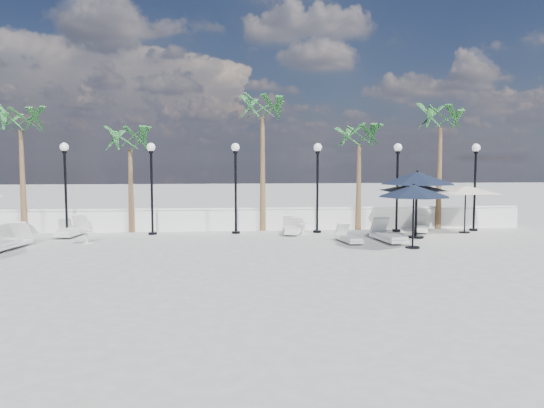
{
  "coord_description": "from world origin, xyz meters",
  "views": [
    {
      "loc": [
        -0.32,
        -15.93,
        3.22
      ],
      "look_at": [
        1.31,
        3.67,
        1.5
      ],
      "focal_mm": 35.0,
      "sensor_mm": 36.0,
      "label": 1
    }
  ],
  "objects": [
    {
      "name": "palm_2",
      "position": [
        1.2,
        7.3,
        5.12
      ],
      "size": [
        2.6,
        2.6,
        6.1
      ],
      "color": "brown",
      "rests_on": "ground"
    },
    {
      "name": "ground",
      "position": [
        0.0,
        0.0,
        0.0
      ],
      "size": [
        100.0,
        100.0,
        0.0
      ],
      "primitive_type": "plane",
      "color": "#979692",
      "rests_on": "ground"
    },
    {
      "name": "palm_0",
      "position": [
        -9.0,
        7.3,
        4.53
      ],
      "size": [
        2.6,
        2.6,
        5.5
      ],
      "color": "brown",
      "rests_on": "ground"
    },
    {
      "name": "lounger_5",
      "position": [
        2.48,
        6.04,
        0.2
      ],
      "size": [
        1.06,
        1.7,
        0.61
      ],
      "rotation": [
        0.0,
        0.0,
        -0.36
      ],
      "color": "silver",
      "rests_on": "ground"
    },
    {
      "name": "lounger_4",
      "position": [
        4.23,
        3.66,
        0.21
      ],
      "size": [
        0.79,
        1.71,
        0.62
      ],
      "rotation": [
        0.0,
        0.0,
        0.16
      ],
      "color": "silver",
      "rests_on": "ground"
    },
    {
      "name": "lounger_8",
      "position": [
        7.99,
        6.22,
        0.2
      ],
      "size": [
        0.96,
        1.69,
        0.6
      ],
      "rotation": [
        0.0,
        0.0,
        -0.29
      ],
      "color": "silver",
      "rests_on": "ground"
    },
    {
      "name": "parasol_cream_sq_a",
      "position": [
        7.25,
        4.86,
        2.19
      ],
      "size": [
        4.81,
        4.81,
        2.36
      ],
      "color": "black",
      "rests_on": "ground"
    },
    {
      "name": "lounger_2",
      "position": [
        -8.05,
        3.16,
        0.27
      ],
      "size": [
        1.1,
        2.25,
        0.81
      ],
      "rotation": [
        0.0,
        0.0,
        -0.2
      ],
      "color": "silver",
      "rests_on": "ground"
    },
    {
      "name": "side_table_2",
      "position": [
        2.84,
        6.13,
        0.27
      ],
      "size": [
        0.46,
        0.46,
        0.45
      ],
      "color": "silver",
      "rests_on": "ground"
    },
    {
      "name": "parasol_navy_mid",
      "position": [
        7.23,
        4.7,
        2.4
      ],
      "size": [
        3.04,
        3.04,
        2.73
      ],
      "color": "black",
      "rests_on": "ground"
    },
    {
      "name": "palm_1",
      "position": [
        -4.5,
        7.3,
        3.75
      ],
      "size": [
        2.6,
        2.6,
        4.7
      ],
      "color": "brown",
      "rests_on": "ground"
    },
    {
      "name": "parasol_navy_right",
      "position": [
        6.24,
        2.31,
        2.04
      ],
      "size": [
        2.59,
        2.59,
        2.32
      ],
      "color": "black",
      "rests_on": "ground"
    },
    {
      "name": "lounger_6",
      "position": [
        2.3,
        6.22,
        0.22
      ],
      "size": [
        0.66,
        1.8,
        0.66
      ],
      "rotation": [
        0.0,
        0.0,
        -0.05
      ],
      "color": "silver",
      "rests_on": "ground"
    },
    {
      "name": "lamppost_1",
      "position": [
        -7.0,
        6.5,
        2.49
      ],
      "size": [
        0.36,
        0.36,
        3.84
      ],
      "color": "black",
      "rests_on": "ground"
    },
    {
      "name": "lounger_3",
      "position": [
        -6.68,
        6.22,
        0.25
      ],
      "size": [
        0.97,
        2.08,
        0.75
      ],
      "rotation": [
        0.0,
        0.0,
        -0.16
      ],
      "color": "silver",
      "rests_on": "ground"
    },
    {
      "name": "lamppost_4",
      "position": [
        3.5,
        6.5,
        2.49
      ],
      "size": [
        0.36,
        0.36,
        3.84
      ],
      "color": "black",
      "rests_on": "ground"
    },
    {
      "name": "palm_4",
      "position": [
        9.2,
        7.3,
        4.73
      ],
      "size": [
        2.6,
        2.6,
        5.7
      ],
      "color": "brown",
      "rests_on": "ground"
    },
    {
      "name": "lounger_0",
      "position": [
        -7.04,
        6.22,
        0.21
      ],
      "size": [
        0.86,
        1.71,
        0.61
      ],
      "rotation": [
        0.0,
        0.0,
        0.21
      ],
      "color": "silver",
      "rests_on": "ground"
    },
    {
      "name": "palm_3",
      "position": [
        5.5,
        7.3,
        3.95
      ],
      "size": [
        2.6,
        2.6,
        4.9
      ],
      "color": "brown",
      "rests_on": "ground"
    },
    {
      "name": "lamppost_6",
      "position": [
        10.5,
        6.5,
        2.49
      ],
      "size": [
        0.36,
        0.36,
        3.84
      ],
      "color": "black",
      "rests_on": "ground"
    },
    {
      "name": "lounger_7",
      "position": [
        5.76,
        3.65,
        0.26
      ],
      "size": [
        0.96,
        2.17,
        0.79
      ],
      "rotation": [
        0.0,
        0.0,
        0.13
      ],
      "color": "silver",
      "rests_on": "ground"
    },
    {
      "name": "balustrade",
      "position": [
        0.0,
        7.5,
        0.47
      ],
      "size": [
        26.0,
        0.3,
        1.01
      ],
      "color": "silver",
      "rests_on": "ground"
    },
    {
      "name": "parasol_cream_sq_b",
      "position": [
        9.81,
        5.9,
        2.02
      ],
      "size": [
        4.36,
        4.36,
        2.18
      ],
      "color": "black",
      "rests_on": "ground"
    },
    {
      "name": "side_table_1",
      "position": [
        -5.64,
        4.3,
        0.27
      ],
      "size": [
        0.47,
        0.47,
        0.45
      ],
      "color": "silver",
      "rests_on": "ground"
    },
    {
      "name": "lamppost_3",
      "position": [
        0.0,
        6.5,
        2.49
      ],
      "size": [
        0.36,
        0.36,
        3.84
      ],
      "color": "black",
      "rests_on": "ground"
    },
    {
      "name": "lamppost_5",
      "position": [
        7.0,
        6.5,
        2.49
      ],
      "size": [
        0.36,
        0.36,
        3.84
      ],
      "color": "black",
      "rests_on": "ground"
    },
    {
      "name": "lamppost_2",
      "position": [
        -3.5,
        6.5,
        2.49
      ],
      "size": [
        0.36,
        0.36,
        3.84
      ],
      "color": "black",
      "rests_on": "ground"
    }
  ]
}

